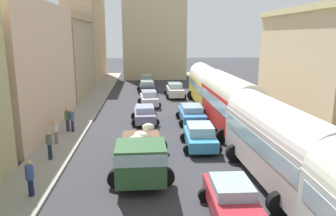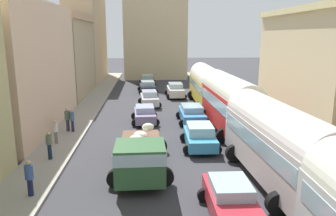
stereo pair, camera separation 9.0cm
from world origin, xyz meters
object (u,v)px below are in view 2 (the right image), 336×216
Objects in this scene: car_1 at (149,98)px; pedestrian_1 at (29,177)px; car_4 at (230,198)px; pedestrian_0 at (49,144)px; parked_bus_2 at (229,100)px; car_7 at (175,90)px; pedestrian_2 at (67,119)px; cargo_truck_1 at (140,154)px; parked_bus_1 at (277,140)px; car_0 at (145,114)px; car_5 at (200,136)px; pedestrian_4 at (72,120)px; pedestrian_3 at (56,131)px; parked_bus_3 at (207,84)px; car_3 at (147,80)px; car_6 at (192,114)px; car_2 at (148,87)px.

car_1 is 2.24× the size of pedestrian_1.
pedestrian_0 is at bearing 144.30° from car_4.
pedestrian_0 is (-11.65, -5.46, -1.29)m from parked_bus_2.
pedestrian_2 is (-9.13, -13.51, 0.25)m from car_7.
cargo_truck_1 is at bearing -99.82° from car_7.
parked_bus_1 is 2.52× the size of car_4.
car_0 is at bearing 103.35° from car_4.
car_5 is 2.20× the size of pedestrian_4.
pedestrian_3 is at bearing -117.81° from car_1.
parked_bus_2 is 0.96× the size of parked_bus_3.
cargo_truck_1 is 1.87× the size of car_5.
car_0 is at bearing -90.82° from car_3.
parked_bus_1 is 1.24× the size of cargo_truck_1.
pedestrian_3 is 0.94× the size of pedestrian_4.
pedestrian_3 reaches higher than car_6.
car_3 reaches higher than car_6.
car_1 reaches higher than car_3.
car_6 is at bearing 15.02° from pedestrian_4.
car_0 is 0.95× the size of car_1.
cargo_truck_1 reaches higher than pedestrian_1.
car_3 is 0.93× the size of car_6.
pedestrian_3 is at bearing 173.47° from car_5.
car_7 is (3.05, 4.55, 0.04)m from car_1.
car_3 is at bearing 104.73° from parked_bus_2.
car_5 is at bearing -60.92° from car_0.
pedestrian_4 reaches higher than car_7.
car_3 is 0.94× the size of car_7.
car_6 is 9.42m from pedestrian_4.
cargo_truck_1 is 1.85× the size of car_1.
cargo_truck_1 is at bearing -91.04° from car_0.
pedestrian_1 is (-11.27, -0.80, -1.18)m from parked_bus_1.
car_2 is (-5.99, 7.73, -1.43)m from parked_bus_3.
car_7 reaches higher than car_4.
car_1 is (-5.85, 0.07, -1.41)m from parked_bus_3.
car_5 is 2.12× the size of pedestrian_2.
car_2 is 14.75m from car_6.
car_3 is 34.73m from car_4.
car_6 is at bearing 54.15° from pedestrian_1.
car_4 is at bearing -97.93° from parked_bus_3.
parked_bus_2 is at bearing -0.56° from pedestrian_2.
parked_bus_3 is 13.10m from car_5.
parked_bus_2 reaches higher than car_3.
car_1 is at bearing 86.07° from car_0.
pedestrian_0 is (-9.20, -7.87, 0.27)m from car_6.
parked_bus_3 is at bearing 38.03° from pedestrian_4.
car_2 is at bearing 109.70° from parked_bus_2.
cargo_truck_1 is 4.14× the size of pedestrian_1.
pedestrian_0 is at bearing 95.03° from pedestrian_1.
car_7 is 24.91m from pedestrian_1.
pedestrian_2 is (-11.93, -8.88, -1.12)m from parked_bus_3.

